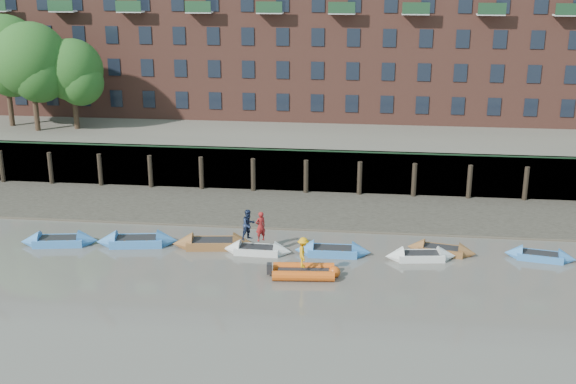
% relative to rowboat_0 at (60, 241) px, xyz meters
% --- Properties ---
extents(ground, '(220.00, 220.00, 0.00)m').
position_rel_rowboat_0_xyz_m(ground, '(16.17, -9.72, -0.24)').
color(ground, '#5D5951').
rests_on(ground, ground).
extents(foreshore, '(110.00, 8.00, 0.50)m').
position_rel_rowboat_0_xyz_m(foreshore, '(16.17, 8.28, -0.24)').
color(foreshore, '#3D382F').
rests_on(foreshore, ground).
extents(mud_band, '(110.00, 1.60, 0.10)m').
position_rel_rowboat_0_xyz_m(mud_band, '(16.17, 4.88, -0.24)').
color(mud_band, '#4C4336').
rests_on(mud_band, ground).
extents(river_wall, '(110.00, 1.23, 3.30)m').
position_rel_rowboat_0_xyz_m(river_wall, '(16.17, 12.66, 1.35)').
color(river_wall, '#2D2A26').
rests_on(river_wall, ground).
extents(bank_terrace, '(110.00, 28.00, 3.20)m').
position_rel_rowboat_0_xyz_m(bank_terrace, '(16.17, 26.28, 1.36)').
color(bank_terrace, '#5E594D').
rests_on(bank_terrace, ground).
extents(apartment_terrace, '(80.60, 15.56, 20.98)m').
position_rel_rowboat_0_xyz_m(apartment_terrace, '(16.17, 27.28, 12.58)').
color(apartment_terrace, brown).
rests_on(apartment_terrace, bank_terrace).
extents(tree_cluster, '(11.76, 7.74, 9.40)m').
position_rel_rowboat_0_xyz_m(tree_cluster, '(-9.45, 17.63, 8.76)').
color(tree_cluster, '#3A281C').
rests_on(tree_cluster, bank_terrace).
extents(rowboat_0, '(4.85, 2.13, 1.36)m').
position_rel_rowboat_0_xyz_m(rowboat_0, '(0.00, 0.00, 0.00)').
color(rowboat_0, '#3979C0').
rests_on(rowboat_0, ground).
extents(rowboat_1, '(5.14, 2.22, 1.44)m').
position_rel_rowboat_0_xyz_m(rowboat_1, '(4.78, 0.49, 0.01)').
color(rowboat_1, '#3979C0').
rests_on(rowboat_1, ground).
extents(rowboat_2, '(5.08, 2.05, 1.43)m').
position_rel_rowboat_0_xyz_m(rowboat_2, '(9.52, 0.65, 0.01)').
color(rowboat_2, brown).
rests_on(rowboat_2, ground).
extents(rowboat_3, '(4.16, 1.30, 1.20)m').
position_rel_rowboat_0_xyz_m(rowboat_3, '(12.34, 0.03, -0.03)').
color(rowboat_3, silver).
rests_on(rowboat_3, ground).
extents(rowboat_4, '(4.56, 1.39, 1.32)m').
position_rel_rowboat_0_xyz_m(rowboat_4, '(16.84, 0.32, -0.01)').
color(rowboat_4, '#3979C0').
rests_on(rowboat_4, ground).
extents(rowboat_5, '(4.28, 1.76, 1.20)m').
position_rel_rowboat_0_xyz_m(rowboat_5, '(22.00, 0.19, -0.03)').
color(rowboat_5, silver).
rests_on(rowboat_5, ground).
extents(rowboat_6, '(4.23, 1.96, 1.18)m').
position_rel_rowboat_0_xyz_m(rowboat_6, '(23.29, 1.28, -0.03)').
color(rowboat_6, brown).
rests_on(rowboat_6, ground).
extents(rowboat_7, '(4.16, 1.87, 1.17)m').
position_rel_rowboat_0_xyz_m(rowboat_7, '(28.96, 1.02, -0.03)').
color(rowboat_7, '#3979C0').
rests_on(rowboat_7, ground).
extents(rib_tender, '(3.81, 2.04, 0.65)m').
position_rel_rowboat_0_xyz_m(rib_tender, '(15.57, -2.95, 0.04)').
color(rib_tender, '#CD5012').
rests_on(rib_tender, ground).
extents(person_rower_a, '(0.79, 0.75, 1.82)m').
position_rel_rowboat_0_xyz_m(person_rower_a, '(12.55, 0.07, 1.47)').
color(person_rower_a, maroon).
rests_on(person_rower_a, rowboat_3).
extents(person_rower_b, '(1.14, 1.15, 1.87)m').
position_rel_rowboat_0_xyz_m(person_rower_b, '(11.81, 0.19, 1.50)').
color(person_rower_b, '#19233F').
rests_on(person_rower_b, rowboat_3).
extents(person_rib_crew, '(0.75, 1.17, 1.71)m').
position_rel_rowboat_0_xyz_m(person_rib_crew, '(15.39, -3.04, 1.22)').
color(person_rib_crew, orange).
rests_on(person_rib_crew, rib_tender).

